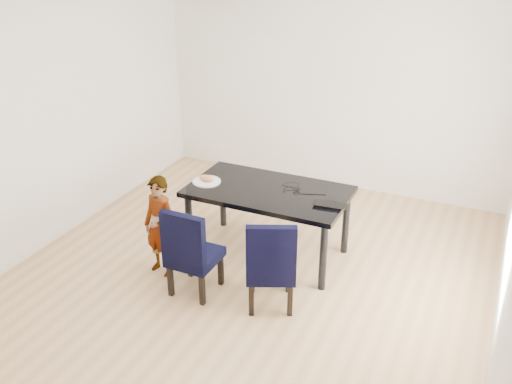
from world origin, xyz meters
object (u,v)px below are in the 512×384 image
at_px(dining_table, 268,222).
at_px(laptop, 332,203).
at_px(child, 160,226).
at_px(chair_right, 271,261).
at_px(plate, 207,181).
at_px(chair_left, 195,249).

bearing_deg(dining_table, laptop, -5.01).
bearing_deg(child, laptop, 35.08).
height_order(chair_right, plate, chair_right).
bearing_deg(child, chair_left, -5.85).
height_order(dining_table, chair_left, chair_left).
bearing_deg(chair_left, laptop, 38.90).
distance_m(dining_table, laptop, 0.79).
bearing_deg(chair_right, child, 154.68).
relative_size(dining_table, plate, 5.49).
distance_m(plate, laptop, 1.33).
bearing_deg(dining_table, plate, -170.75).
relative_size(child, plate, 3.52).
bearing_deg(plate, dining_table, 9.25).
height_order(chair_left, laptop, chair_left).
bearing_deg(plate, child, -104.87).
bearing_deg(chair_left, plate, 111.11).
bearing_deg(dining_table, chair_left, -112.09).
relative_size(chair_left, plate, 3.05).
relative_size(dining_table, child, 1.56).
height_order(child, laptop, child).
xyz_separation_m(dining_table, laptop, (0.68, -0.06, 0.39)).
distance_m(chair_left, child, 0.48).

